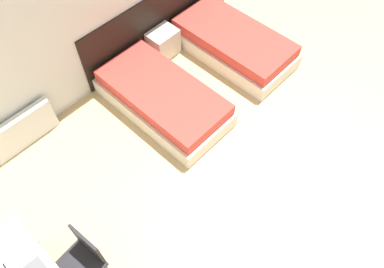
% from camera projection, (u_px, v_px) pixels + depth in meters
% --- Properties ---
extents(wall_back, '(6.11, 0.05, 2.70)m').
position_uv_depth(wall_back, '(80.00, 10.00, 4.63)').
color(wall_back, silver).
rests_on(wall_back, ground_plane).
extents(headboard_panel, '(2.65, 0.03, 0.98)m').
position_uv_depth(headboard_panel, '(153.00, 24.00, 5.78)').
color(headboard_panel, black).
rests_on(headboard_panel, ground_plane).
extents(bed_near_window, '(0.99, 1.94, 0.43)m').
position_uv_depth(bed_near_window, '(163.00, 98.00, 5.31)').
color(bed_near_window, beige).
rests_on(bed_near_window, ground_plane).
extents(bed_near_door, '(0.99, 1.94, 0.43)m').
position_uv_depth(bed_near_door, '(233.00, 43.00, 5.94)').
color(bed_near_door, beige).
rests_on(bed_near_door, ground_plane).
extents(nightstand, '(0.46, 0.34, 0.45)m').
position_uv_depth(nightstand, '(163.00, 43.00, 5.92)').
color(nightstand, beige).
rests_on(nightstand, ground_plane).
extents(radiator, '(0.94, 0.12, 0.52)m').
position_uv_depth(radiator, '(22.00, 131.00, 4.93)').
color(radiator, silver).
rests_on(radiator, ground_plane).
extents(chair_near_laptop, '(0.47, 0.47, 0.88)m').
position_uv_depth(chair_near_laptop, '(82.00, 260.00, 3.78)').
color(chair_near_laptop, '#232328').
rests_on(chair_near_laptop, ground_plane).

